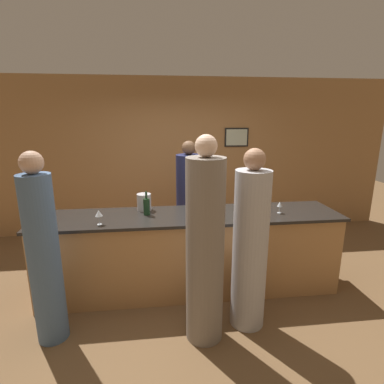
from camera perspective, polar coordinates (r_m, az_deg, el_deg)
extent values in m
plane|color=brown|center=(4.01, -0.29, -17.76)|extent=(14.00, 14.00, 0.00)
cube|color=#A37547|center=(5.53, -2.77, 6.69)|extent=(8.00, 0.06, 2.80)
cube|color=black|center=(5.64, 8.48, 10.27)|extent=(0.44, 0.02, 0.34)
cube|color=#B7C6B2|center=(5.63, 8.51, 10.26)|extent=(0.39, 0.00, 0.29)
cube|color=#B27F4C|center=(3.78, -0.30, -11.63)|extent=(3.55, 0.70, 0.95)
cube|color=black|center=(3.59, -0.31, -4.54)|extent=(3.61, 0.76, 0.03)
cylinder|color=#1E234C|center=(4.50, -0.60, -2.97)|extent=(0.38, 0.38, 1.59)
sphere|color=brown|center=(4.32, -0.63, 8.43)|extent=(0.20, 0.20, 0.20)
cylinder|color=gray|center=(2.84, 2.47, -11.53)|extent=(0.36, 0.36, 1.79)
sphere|color=beige|center=(2.57, 2.71, 8.78)|extent=(0.20, 0.20, 0.20)
cylinder|color=#4C6B93|center=(3.16, -26.29, -11.73)|extent=(0.29, 0.29, 1.64)
sphere|color=tan|center=(2.90, -28.28, 4.97)|extent=(0.20, 0.20, 0.20)
cylinder|color=#B2B2B7|center=(3.10, 10.96, -10.99)|extent=(0.35, 0.35, 1.64)
sphere|color=#A37556|center=(2.84, 11.84, 6.14)|extent=(0.21, 0.21, 0.21)
cylinder|color=black|center=(3.93, -26.24, -2.56)|extent=(0.07, 0.07, 0.21)
cylinder|color=black|center=(3.90, -26.46, -0.58)|extent=(0.03, 0.03, 0.07)
cylinder|color=black|center=(3.77, -25.71, -3.07)|extent=(0.08, 0.08, 0.22)
cylinder|color=black|center=(3.73, -25.95, -0.86)|extent=(0.03, 0.03, 0.08)
cylinder|color=#19381E|center=(3.59, -8.64, -2.80)|extent=(0.08, 0.08, 0.20)
cylinder|color=#19381E|center=(3.55, -8.72, -0.59)|extent=(0.03, 0.03, 0.09)
cylinder|color=silver|center=(3.77, -9.12, -1.89)|extent=(0.17, 0.17, 0.21)
cylinder|color=silver|center=(3.61, 8.66, -4.28)|extent=(0.05, 0.05, 0.00)
cylinder|color=silver|center=(3.60, 8.69, -3.52)|extent=(0.01, 0.01, 0.10)
cone|color=silver|center=(3.57, 8.74, -2.20)|extent=(0.07, 0.07, 0.08)
cylinder|color=silver|center=(3.79, 16.27, -3.83)|extent=(0.05, 0.05, 0.00)
cylinder|color=silver|center=(3.78, 16.32, -3.23)|extent=(0.01, 0.01, 0.08)
cone|color=silver|center=(3.76, 16.39, -2.22)|extent=(0.06, 0.06, 0.06)
cylinder|color=silver|center=(3.58, 12.26, -4.62)|extent=(0.05, 0.05, 0.00)
cylinder|color=silver|center=(3.56, 12.31, -3.83)|extent=(0.01, 0.01, 0.10)
cone|color=silver|center=(3.54, 12.38, -2.52)|extent=(0.08, 0.08, 0.07)
cylinder|color=silver|center=(3.41, -17.18, -5.93)|extent=(0.05, 0.05, 0.00)
cylinder|color=silver|center=(3.39, -17.24, -5.15)|extent=(0.01, 0.01, 0.09)
cone|color=silver|center=(3.37, -17.34, -3.87)|extent=(0.08, 0.08, 0.07)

